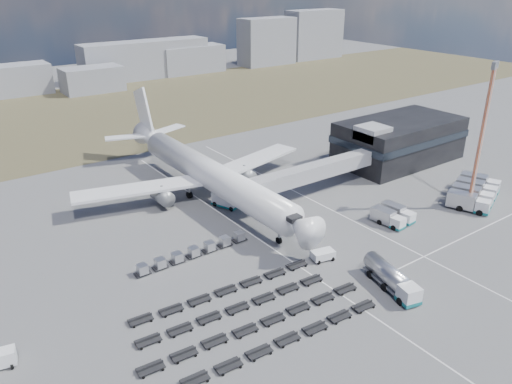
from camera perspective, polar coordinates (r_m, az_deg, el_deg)
ground at (r=78.09m, az=6.76°, el=-8.44°), size 420.00×420.00×0.00m
grass_strip at (r=169.55m, az=-19.21°, el=8.27°), size 420.00×90.00×0.01m
lane_markings at (r=85.93m, az=10.28°, el=-5.46°), size 47.12×110.00×0.01m
terminal at (r=123.36m, az=16.01°, el=5.76°), size 30.40×16.40×11.00m
jet_bridge at (r=98.94m, az=5.84°, el=2.06°), size 30.30×3.80×7.05m
airliner at (r=99.21m, az=-5.69°, el=2.28°), size 51.59×64.53×17.62m
skyline at (r=210.84m, az=-19.15°, el=13.61°), size 296.70×25.90×24.33m
fuel_tanker at (r=74.28m, az=15.21°, el=-9.49°), size 4.96×10.78×3.38m
pushback_tug at (r=79.51m, az=7.65°, el=-7.19°), size 3.92×2.73×1.58m
catering_truck at (r=96.11m, az=-3.54°, el=-0.99°), size 3.90×5.83×2.48m
service_trucks_near at (r=93.29m, az=15.37°, el=-2.57°), size 5.88×6.82×2.55m
service_trucks_far at (r=107.66m, az=23.67°, el=-0.01°), size 15.75×12.26×3.09m
uld_row at (r=80.06m, az=-7.13°, el=-6.82°), size 19.85×1.52×1.54m
baggage_dollies at (r=66.80m, az=-1.06°, el=-14.11°), size 33.64×16.71×0.75m
floodlight_mast at (r=99.56m, az=24.33°, el=5.55°), size 2.63×2.13×27.63m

